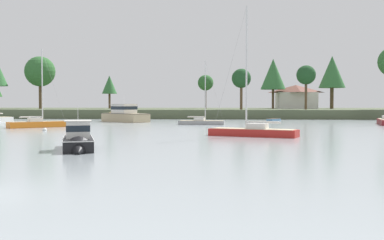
{
  "coord_description": "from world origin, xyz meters",
  "views": [
    {
      "loc": [
        8.75,
        -13.59,
        2.97
      ],
      "look_at": [
        4.83,
        39.1,
        1.08
      ],
      "focal_mm": 41.78,
      "sensor_mm": 36.0,
      "label": 1
    }
  ],
  "objects_px": {
    "dinghy_skyblue": "(274,120)",
    "sailboat_orange": "(38,126)",
    "cruiser_black": "(78,144)",
    "mooring_buoy_white": "(45,130)",
    "sailboat_grey": "(202,123)",
    "sailboat_red": "(253,133)",
    "cruiser_sand": "(122,118)"
  },
  "relations": [
    {
      "from": "cruiser_black",
      "to": "cruiser_sand",
      "type": "distance_m",
      "value": 46.84
    },
    {
      "from": "dinghy_skyblue",
      "to": "cruiser_sand",
      "type": "height_order",
      "value": "cruiser_sand"
    },
    {
      "from": "dinghy_skyblue",
      "to": "cruiser_black",
      "type": "bearing_deg",
      "value": -109.03
    },
    {
      "from": "cruiser_black",
      "to": "mooring_buoy_white",
      "type": "distance_m",
      "value": 22.69
    },
    {
      "from": "sailboat_grey",
      "to": "cruiser_black",
      "type": "height_order",
      "value": "sailboat_grey"
    },
    {
      "from": "dinghy_skyblue",
      "to": "mooring_buoy_white",
      "type": "bearing_deg",
      "value": -131.57
    },
    {
      "from": "cruiser_sand",
      "to": "mooring_buoy_white",
      "type": "height_order",
      "value": "cruiser_sand"
    },
    {
      "from": "sailboat_orange",
      "to": "cruiser_sand",
      "type": "relative_size",
      "value": 1.04
    },
    {
      "from": "sailboat_red",
      "to": "mooring_buoy_white",
      "type": "distance_m",
      "value": 23.55
    },
    {
      "from": "sailboat_grey",
      "to": "mooring_buoy_white",
      "type": "distance_m",
      "value": 23.0
    },
    {
      "from": "mooring_buoy_white",
      "to": "cruiser_black",
      "type": "bearing_deg",
      "value": -62.27
    },
    {
      "from": "dinghy_skyblue",
      "to": "sailboat_orange",
      "type": "height_order",
      "value": "sailboat_orange"
    },
    {
      "from": "sailboat_red",
      "to": "sailboat_grey",
      "type": "bearing_deg",
      "value": 104.76
    },
    {
      "from": "sailboat_orange",
      "to": "cruiser_black",
      "type": "bearing_deg",
      "value": -62.1
    },
    {
      "from": "sailboat_orange",
      "to": "cruiser_sand",
      "type": "xyz_separation_m",
      "value": [
        6.33,
        19.09,
        0.46
      ]
    },
    {
      "from": "dinghy_skyblue",
      "to": "sailboat_orange",
      "type": "xyz_separation_m",
      "value": [
        -32.38,
        -25.27,
        0.09
      ]
    },
    {
      "from": "dinghy_skyblue",
      "to": "mooring_buoy_white",
      "type": "height_order",
      "value": "dinghy_skyblue"
    },
    {
      "from": "dinghy_skyblue",
      "to": "sailboat_orange",
      "type": "relative_size",
      "value": 0.3
    },
    {
      "from": "sailboat_orange",
      "to": "sailboat_red",
      "type": "distance_m",
      "value": 29.7
    },
    {
      "from": "sailboat_grey",
      "to": "sailboat_red",
      "type": "bearing_deg",
      "value": -75.24
    },
    {
      "from": "cruiser_black",
      "to": "dinghy_skyblue",
      "type": "distance_m",
      "value": 55.37
    },
    {
      "from": "cruiser_sand",
      "to": "dinghy_skyblue",
      "type": "bearing_deg",
      "value": 13.36
    },
    {
      "from": "sailboat_orange",
      "to": "cruiser_sand",
      "type": "height_order",
      "value": "sailboat_orange"
    },
    {
      "from": "dinghy_skyblue",
      "to": "mooring_buoy_white",
      "type": "distance_m",
      "value": 43.11
    },
    {
      "from": "sailboat_orange",
      "to": "mooring_buoy_white",
      "type": "height_order",
      "value": "sailboat_orange"
    },
    {
      "from": "sailboat_grey",
      "to": "sailboat_orange",
      "type": "distance_m",
      "value": 22.24
    },
    {
      "from": "sailboat_grey",
      "to": "cruiser_black",
      "type": "distance_m",
      "value": 36.51
    },
    {
      "from": "sailboat_grey",
      "to": "sailboat_red",
      "type": "xyz_separation_m",
      "value": [
        5.97,
        -22.65,
        0.05
      ]
    },
    {
      "from": "sailboat_orange",
      "to": "sailboat_grey",
      "type": "bearing_deg",
      "value": 23.69
    },
    {
      "from": "cruiser_black",
      "to": "dinghy_skyblue",
      "type": "height_order",
      "value": "cruiser_black"
    },
    {
      "from": "cruiser_black",
      "to": "cruiser_sand",
      "type": "xyz_separation_m",
      "value": [
        -8.0,
        46.15,
        0.27
      ]
    },
    {
      "from": "cruiser_black",
      "to": "sailboat_red",
      "type": "height_order",
      "value": "sailboat_red"
    }
  ]
}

